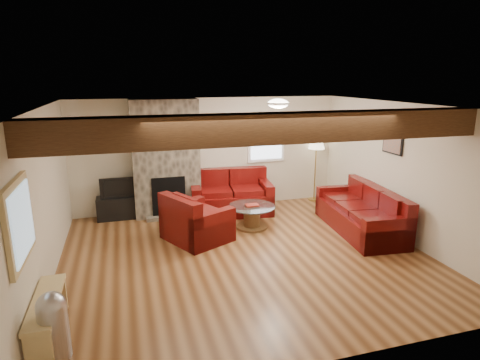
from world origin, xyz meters
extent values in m
plane|color=brown|center=(0.00, 0.00, 0.00)|extent=(8.00, 8.00, 0.00)
plane|color=white|center=(0.00, 0.00, 2.50)|extent=(8.00, 8.00, 0.00)
plane|color=beige|center=(0.00, 2.75, 1.25)|extent=(8.00, 0.00, 8.00)
plane|color=beige|center=(0.00, -2.75, 1.25)|extent=(8.00, 0.00, 8.00)
plane|color=beige|center=(-3.00, 0.00, 1.25)|extent=(0.00, 7.50, 7.50)
plane|color=beige|center=(3.00, 0.00, 1.25)|extent=(0.00, 7.50, 7.50)
cube|color=#361E10|center=(0.00, -1.25, 2.31)|extent=(6.00, 0.36, 0.38)
cube|color=#3C372E|center=(-1.00, 2.50, 1.25)|extent=(1.40, 0.50, 2.50)
cube|color=black|center=(-1.00, 2.25, 0.45)|extent=(0.70, 0.06, 0.90)
cube|color=#3C372E|center=(-1.00, 2.20, 0.04)|extent=(1.00, 0.25, 0.08)
cylinder|color=#4C3118|center=(0.51, 1.20, 0.02)|extent=(0.62, 0.62, 0.04)
cylinder|color=#4C3118|center=(0.51, 1.20, 0.21)|extent=(0.33, 0.33, 0.41)
cylinder|color=silver|center=(0.51, 1.20, 0.45)|extent=(0.93, 0.93, 0.02)
cube|color=maroon|center=(0.51, 1.20, 0.47)|extent=(0.26, 0.19, 0.03)
cube|color=black|center=(-2.01, 2.53, 0.24)|extent=(0.95, 0.38, 0.48)
imported|color=black|center=(-2.01, 2.53, 0.69)|extent=(0.76, 0.10, 0.44)
cylinder|color=tan|center=(2.56, 2.55, 0.01)|extent=(0.28, 0.28, 0.03)
cylinder|color=tan|center=(2.56, 2.55, 0.70)|extent=(0.03, 0.03, 1.40)
cone|color=beige|center=(2.56, 2.55, 1.42)|extent=(0.40, 0.40, 0.28)
camera|label=1|loc=(-1.85, -5.98, 2.94)|focal=30.00mm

